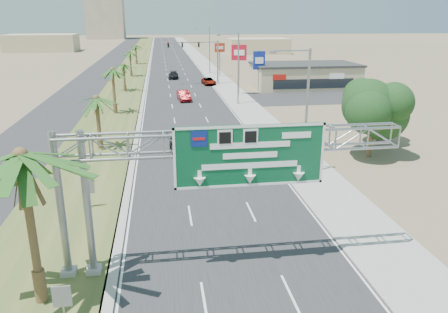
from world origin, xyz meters
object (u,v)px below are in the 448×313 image
at_px(palm_near, 21,156).
at_px(car_left_lane, 179,145).
at_px(pole_sign_red_far, 220,50).
at_px(pole_sign_red_near, 239,55).
at_px(pole_sign_blue, 259,62).
at_px(store_building, 304,76).
at_px(car_far, 173,75).
at_px(car_right_lane, 209,81).
at_px(signal_mast, 207,58).
at_px(car_mid_lane, 184,95).
at_px(sign_gantry, 216,154).

bearing_deg(palm_near, car_left_lane, 71.86).
bearing_deg(pole_sign_red_far, pole_sign_red_near, -90.00).
height_order(palm_near, pole_sign_red_near, palm_near).
distance_m(palm_near, pole_sign_blue, 59.41).
bearing_deg(pole_sign_red_near, store_building, 25.23).
bearing_deg(car_far, car_left_lane, -86.86).
xyz_separation_m(store_building, pole_sign_blue, (-9.00, -2.93, 2.96)).
bearing_deg(pole_sign_red_near, car_right_lane, 106.83).
bearing_deg(store_building, pole_sign_red_near, -154.77).
height_order(car_left_lane, car_right_lane, car_left_lane).
bearing_deg(pole_sign_blue, pole_sign_red_far, 101.58).
distance_m(car_far, pole_sign_red_far, 11.08).
bearing_deg(pole_sign_blue, pole_sign_red_near, -141.39).
distance_m(signal_mast, car_mid_lane, 17.02).
height_order(store_building, car_left_lane, store_building).
relative_size(car_mid_lane, pole_sign_red_far, 0.66).
distance_m(car_mid_lane, pole_sign_red_far, 28.21).
bearing_deg(car_right_lane, sign_gantry, -101.36).
relative_size(store_building, car_left_lane, 4.30).
bearing_deg(pole_sign_red_far, car_far, -170.31).
height_order(palm_near, car_far, palm_near).
xyz_separation_m(signal_mast, car_left_lane, (-7.17, -41.99, -4.14)).
relative_size(car_left_lane, car_right_lane, 0.91).
distance_m(signal_mast, car_right_lane, 4.23).
xyz_separation_m(palm_near, car_right_lane, (14.63, 63.67, -6.29)).
relative_size(store_building, car_mid_lane, 3.83).
distance_m(sign_gantry, car_left_lane, 20.77).
distance_m(signal_mast, pole_sign_red_far, 11.30).
relative_size(store_building, pole_sign_red_far, 2.53).
distance_m(pole_sign_blue, pole_sign_red_far, 19.93).
relative_size(palm_near, signal_mast, 0.81).
distance_m(signal_mast, pole_sign_blue, 11.86).
bearing_deg(car_far, car_mid_lane, -83.84).
xyz_separation_m(sign_gantry, signal_mast, (6.23, 62.05, -1.21)).
distance_m(car_right_lane, pole_sign_red_far, 12.48).
height_order(pole_sign_blue, pole_sign_red_far, pole_sign_red_far).
relative_size(sign_gantry, palm_near, 2.01).
height_order(signal_mast, car_left_lane, signal_mast).
distance_m(palm_near, pole_sign_red_near, 54.98).
relative_size(signal_mast, pole_sign_red_near, 1.26).
bearing_deg(sign_gantry, car_right_lane, 84.00).
bearing_deg(car_right_lane, pole_sign_blue, -54.02).
distance_m(sign_gantry, signal_mast, 62.37).
bearing_deg(sign_gantry, signal_mast, 84.26).
bearing_deg(sign_gantry, pole_sign_red_far, 82.12).
height_order(sign_gantry, car_right_lane, sign_gantry).
xyz_separation_m(car_left_lane, car_far, (1.18, 50.93, -0.03)).
xyz_separation_m(sign_gantry, pole_sign_red_far, (10.06, 72.65, -0.52)).
relative_size(signal_mast, store_building, 0.57).
distance_m(car_far, pole_sign_red_near, 23.89).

